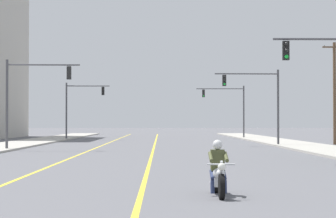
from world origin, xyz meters
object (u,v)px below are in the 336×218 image
Objects in this scene: traffic_signal_near_left at (28,90)px; utility_pole_right_far at (335,91)px; traffic_signal_far_right at (230,103)px; motorcycle_with_rider at (218,173)px; traffic_signal_near_right at (334,77)px; traffic_signal_mid_right at (260,95)px; traffic_signal_mid_left at (79,102)px.

utility_pole_right_far is at bearing 24.13° from traffic_signal_near_left.
utility_pole_right_far is (6.79, -20.24, 0.44)m from traffic_signal_far_right.
motorcycle_with_rider is 0.35× the size of traffic_signal_near_right.
traffic_signal_far_right is (0.08, 23.00, 0.02)m from traffic_signal_mid_right.
traffic_signal_mid_left is at bearing 134.19° from traffic_signal_mid_right.
utility_pole_right_far reaches higher than traffic_signal_near_left.
traffic_signal_near_right is at bearing -105.45° from utility_pole_right_far.
traffic_signal_mid_left and traffic_signal_far_right have the same top height.
traffic_signal_mid_right and traffic_signal_far_right have the same top height.
traffic_signal_near_right is 21.54m from traffic_signal_mid_right.
motorcycle_with_rider is 58.11m from traffic_signal_far_right.
traffic_signal_near_left is 26.25m from utility_pole_right_far.
traffic_signal_near_right is 42.52m from traffic_signal_mid_left.
traffic_signal_far_right is (-0.07, 44.54, 0.10)m from traffic_signal_near_right.
traffic_signal_near_left is 18.85m from traffic_signal_mid_right.
traffic_signal_near_left is 25.37m from traffic_signal_mid_left.
traffic_signal_far_right is at bearing 18.22° from traffic_signal_mid_left.
traffic_signal_far_right is at bearing 89.80° from traffic_signal_mid_right.
traffic_signal_near_left is 1.00× the size of traffic_signal_far_right.
utility_pole_right_far is at bearing 21.91° from traffic_signal_mid_right.
utility_pole_right_far is (13.39, 37.38, 4.00)m from motorcycle_with_rider.
traffic_signal_mid_right is 7.42m from utility_pole_right_far.
motorcycle_with_rider is at bearing -117.02° from traffic_signal_near_right.
utility_pole_right_far is at bearing -71.45° from traffic_signal_far_right.
traffic_signal_near_right and traffic_signal_mid_left have the same top height.
traffic_signal_near_right is at bearing 62.98° from motorcycle_with_rider.
traffic_signal_near_left and traffic_signal_far_right have the same top height.
traffic_signal_near_right is 0.71× the size of utility_pole_right_far.
traffic_signal_mid_left is 17.90m from traffic_signal_far_right.
traffic_signal_far_right is at bearing 83.47° from motorcycle_with_rider.
traffic_signal_mid_left is at bearing -161.78° from traffic_signal_far_right.
traffic_signal_mid_right is at bearing 25.00° from traffic_signal_near_left.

